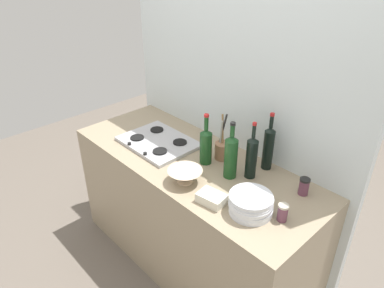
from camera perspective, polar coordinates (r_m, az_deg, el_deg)
The scene contains 14 objects.
ground_plane at distance 2.91m, azimuth 0.00°, elevation -17.74°, with size 6.00×6.00×0.00m, color #6B6056.
counter_block at distance 2.59m, azimuth 0.00°, elevation -11.01°, with size 1.80×0.70×0.90m, color tan.
backsplash_panel at distance 2.49m, azimuth 6.41°, elevation 3.83°, with size 1.90×0.06×2.12m, color silver.
stovetop_hob at distance 2.51m, azimuth -5.40°, elevation 0.34°, with size 0.51×0.39×0.04m.
plate_stack at distance 1.90m, azimuth 9.39°, elevation -9.42°, with size 0.23×0.23×0.11m.
wine_bottle_leftmost at distance 2.22m, azimuth 12.11°, elevation -0.48°, with size 0.07×0.07×0.37m.
wine_bottle_mid_left at distance 2.23m, azimuth 2.23°, elevation -0.19°, with size 0.08×0.08×0.34m.
wine_bottle_mid_right at distance 2.10m, azimuth 6.23°, elevation -1.87°, with size 0.08×0.08×0.36m.
wine_bottle_rightmost at distance 2.12m, azimuth 9.48°, elevation -1.99°, with size 0.07×0.07×0.36m.
mixing_bowl at distance 2.10m, azimuth -1.13°, elevation -5.05°, with size 0.21×0.21×0.08m.
butter_dish at distance 1.96m, azimuth 3.15°, elevation -8.65°, with size 0.15×0.11×0.05m, color silver.
utensil_crock at distance 2.32m, azimuth 4.90°, elevation -0.83°, with size 0.10×0.10×0.31m.
condiment_jar_front at distance 2.10m, azimuth 17.45°, elevation -6.47°, with size 0.06×0.06×0.10m.
condiment_jar_rear at distance 1.89m, azimuth 14.28°, elevation -10.56°, with size 0.05×0.05×0.10m.
Camera 1 is at (1.43, -1.34, 2.14)m, focal length 33.37 mm.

